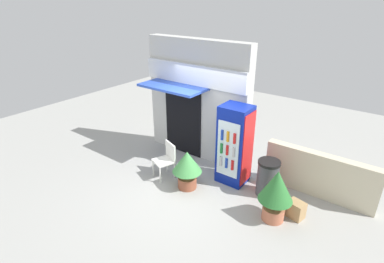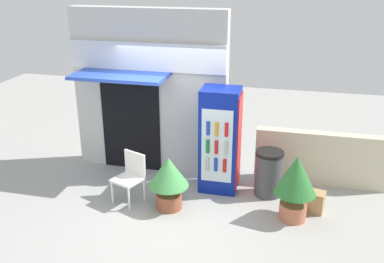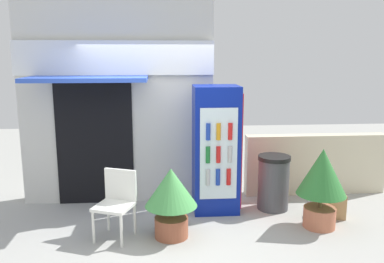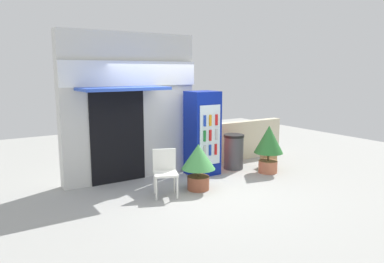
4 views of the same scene
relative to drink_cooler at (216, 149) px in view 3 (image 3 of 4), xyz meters
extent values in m
plane|color=#A3A39E|center=(-0.80, -0.85, -0.95)|extent=(16.00, 16.00, 0.00)
cube|color=silver|center=(-1.50, 0.62, 0.62)|extent=(3.01, 0.32, 3.16)
cube|color=white|center=(-1.50, 0.42, 1.35)|extent=(3.01, 0.08, 0.52)
cube|color=blue|center=(-1.86, 0.05, 1.06)|extent=(1.71, 0.83, 0.06)
cube|color=black|center=(-1.86, 0.44, 0.03)|extent=(1.18, 0.03, 1.96)
cube|color=navy|center=(-0.01, 0.01, 0.00)|extent=(0.67, 0.58, 1.91)
cube|color=silver|center=(-0.01, -0.29, 0.00)|extent=(0.54, 0.02, 1.33)
cube|color=red|center=(0.34, 0.01, 0.00)|extent=(0.02, 0.52, 1.72)
cylinder|color=#B2B2B7|center=(-0.16, -0.31, -0.33)|extent=(0.06, 0.06, 0.24)
cylinder|color=#1938A5|center=(-0.02, -0.31, -0.33)|extent=(0.06, 0.06, 0.24)
cylinder|color=red|center=(0.14, -0.31, -0.33)|extent=(0.06, 0.06, 0.24)
cylinder|color=#196B2D|center=(-0.16, -0.31, 0.00)|extent=(0.06, 0.06, 0.24)
cylinder|color=red|center=(-0.01, -0.31, 0.00)|extent=(0.06, 0.06, 0.24)
cylinder|color=#B2B2B7|center=(0.15, -0.31, 0.00)|extent=(0.06, 0.06, 0.24)
cylinder|color=#1938A5|center=(-0.16, -0.31, 0.33)|extent=(0.06, 0.06, 0.24)
cylinder|color=orange|center=(-0.02, -0.31, 0.33)|extent=(0.06, 0.06, 0.24)
cylinder|color=red|center=(0.15, -0.31, 0.33)|extent=(0.06, 0.06, 0.24)
cylinder|color=white|center=(-1.70, -0.98, -0.74)|extent=(0.04, 0.04, 0.42)
cylinder|color=white|center=(-1.33, -1.12, -0.74)|extent=(0.04, 0.04, 0.42)
cylinder|color=white|center=(-1.55, -0.62, -0.74)|extent=(0.04, 0.04, 0.42)
cylinder|color=white|center=(-1.19, -0.76, -0.74)|extent=(0.04, 0.04, 0.42)
cube|color=white|center=(-1.44, -0.87, -0.51)|extent=(0.58, 0.58, 0.04)
cube|color=white|center=(-1.37, -0.68, -0.28)|extent=(0.43, 0.20, 0.42)
cylinder|color=#995138|center=(-0.71, -0.88, -0.82)|extent=(0.44, 0.44, 0.27)
cylinder|color=brown|center=(-0.71, -0.88, -0.60)|extent=(0.05, 0.05, 0.16)
cone|color=#47994C|center=(-0.71, -0.88, -0.27)|extent=(0.68, 0.68, 0.50)
cylinder|color=#BC6B4C|center=(1.34, -0.74, -0.81)|extent=(0.44, 0.44, 0.28)
cylinder|color=brown|center=(1.34, -0.74, -0.57)|extent=(0.05, 0.05, 0.19)
cone|color=#2D7533|center=(1.34, -0.74, -0.16)|extent=(0.67, 0.67, 0.64)
cylinder|color=#47474C|center=(0.89, -0.03, -0.56)|extent=(0.47, 0.47, 0.78)
cylinder|color=black|center=(0.89, -0.03, -0.14)|extent=(0.49, 0.49, 0.06)
cube|color=beige|center=(1.79, 0.62, -0.44)|extent=(2.40, 0.22, 1.02)
cube|color=tan|center=(1.68, -0.41, -0.77)|extent=(0.38, 0.33, 0.36)
camera|label=1|loc=(2.92, -5.58, 3.16)|focal=28.30mm
camera|label=2|loc=(1.15, -6.97, 2.91)|focal=40.10mm
camera|label=3|loc=(-0.83, -5.81, 1.42)|focal=37.62mm
camera|label=4|loc=(-4.53, -6.65, 1.41)|focal=33.54mm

